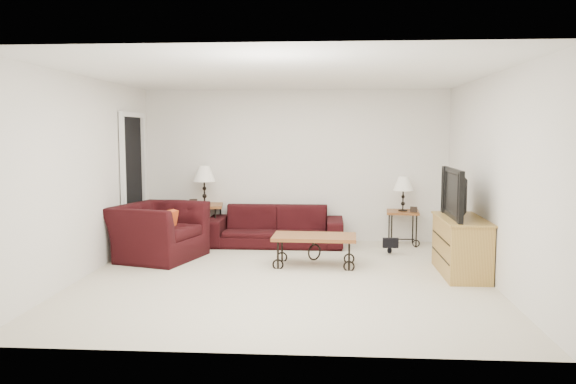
# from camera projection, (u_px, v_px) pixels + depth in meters

# --- Properties ---
(ground) EXTENTS (5.00, 5.00, 0.00)m
(ground) POSITION_uv_depth(u_px,v_px,m) (284.00, 277.00, 7.19)
(ground) COLOR beige
(ground) RESTS_ON ground
(wall_back) EXTENTS (5.00, 0.02, 2.50)m
(wall_back) POSITION_uv_depth(u_px,v_px,m) (295.00, 166.00, 9.54)
(wall_back) COLOR silver
(wall_back) RESTS_ON ground
(wall_front) EXTENTS (5.00, 0.02, 2.50)m
(wall_front) POSITION_uv_depth(u_px,v_px,m) (260.00, 203.00, 4.57)
(wall_front) COLOR silver
(wall_front) RESTS_ON ground
(wall_left) EXTENTS (0.02, 5.00, 2.50)m
(wall_left) POSITION_uv_depth(u_px,v_px,m) (86.00, 177.00, 7.23)
(wall_left) COLOR silver
(wall_left) RESTS_ON ground
(wall_right) EXTENTS (0.02, 5.00, 2.50)m
(wall_right) POSITION_uv_depth(u_px,v_px,m) (492.00, 179.00, 6.88)
(wall_right) COLOR silver
(wall_right) RESTS_ON ground
(ceiling) EXTENTS (5.00, 5.00, 0.00)m
(ceiling) POSITION_uv_depth(u_px,v_px,m) (284.00, 74.00, 6.92)
(ceiling) COLOR white
(ceiling) RESTS_ON wall_back
(doorway) EXTENTS (0.08, 0.94, 2.04)m
(doorway) POSITION_uv_depth(u_px,v_px,m) (133.00, 183.00, 8.89)
(doorway) COLOR black
(doorway) RESTS_ON ground
(sofa) EXTENTS (2.15, 0.84, 0.63)m
(sofa) POSITION_uv_depth(u_px,v_px,m) (275.00, 226.00, 9.18)
(sofa) COLOR black
(sofa) RESTS_ON ground
(side_table_left) EXTENTS (0.66, 0.66, 0.63)m
(side_table_left) POSITION_uv_depth(u_px,v_px,m) (205.00, 223.00, 9.44)
(side_table_left) COLOR brown
(side_table_left) RESTS_ON ground
(side_table_right) EXTENTS (0.55, 0.55, 0.55)m
(side_table_right) POSITION_uv_depth(u_px,v_px,m) (402.00, 228.00, 9.22)
(side_table_right) COLOR brown
(side_table_right) RESTS_ON ground
(lamp_left) EXTENTS (0.41, 0.41, 0.63)m
(lamp_left) POSITION_uv_depth(u_px,v_px,m) (204.00, 185.00, 9.37)
(lamp_left) COLOR black
(lamp_left) RESTS_ON side_table_left
(lamp_right) EXTENTS (0.34, 0.34, 0.55)m
(lamp_right) POSITION_uv_depth(u_px,v_px,m) (403.00, 194.00, 9.16)
(lamp_right) COLOR black
(lamp_right) RESTS_ON side_table_right
(photo_frame_left) EXTENTS (0.12, 0.06, 0.10)m
(photo_frame_left) POSITION_uv_depth(u_px,v_px,m) (193.00, 202.00, 9.26)
(photo_frame_left) COLOR black
(photo_frame_left) RESTS_ON side_table_left
(photo_frame_right) EXTENTS (0.11, 0.05, 0.09)m
(photo_frame_right) POSITION_uv_depth(u_px,v_px,m) (414.00, 209.00, 9.03)
(photo_frame_right) COLOR black
(photo_frame_right) RESTS_ON side_table_right
(coffee_table) EXTENTS (1.14, 0.65, 0.42)m
(coffee_table) POSITION_uv_depth(u_px,v_px,m) (314.00, 250.00, 7.79)
(coffee_table) COLOR brown
(coffee_table) RESTS_ON ground
(armchair) EXTENTS (1.36, 1.46, 0.78)m
(armchair) POSITION_uv_depth(u_px,v_px,m) (158.00, 232.00, 8.21)
(armchair) COLOR black
(armchair) RESTS_ON ground
(throw_pillow) EXTENTS (0.19, 0.37, 0.35)m
(throw_pillow) POSITION_uv_depth(u_px,v_px,m) (167.00, 223.00, 8.14)
(throw_pillow) COLOR #C14018
(throw_pillow) RESTS_ON armchair
(tv_stand) EXTENTS (0.51, 1.21, 0.73)m
(tv_stand) POSITION_uv_depth(u_px,v_px,m) (461.00, 246.00, 7.31)
(tv_stand) COLOR #B38F42
(tv_stand) RESTS_ON ground
(television) EXTENTS (0.14, 1.09, 0.63)m
(television) POSITION_uv_depth(u_px,v_px,m) (461.00, 193.00, 7.24)
(television) COLOR black
(television) RESTS_ON tv_stand
(backpack) EXTENTS (0.43, 0.38, 0.46)m
(backpack) POSITION_uv_depth(u_px,v_px,m) (390.00, 239.00, 8.57)
(backpack) COLOR black
(backpack) RESTS_ON ground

